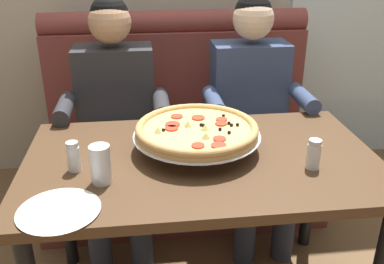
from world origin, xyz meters
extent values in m
cube|color=brown|center=(0.00, 0.75, 0.23)|extent=(1.60, 0.60, 0.46)
cube|color=brown|center=(0.00, 1.14, 0.69)|extent=(1.60, 0.18, 0.65)
cylinder|color=brown|center=(0.00, 1.14, 1.06)|extent=(1.60, 0.14, 0.14)
cube|color=#4C331E|center=(0.00, 0.00, 0.72)|extent=(1.37, 0.81, 0.04)
cylinder|color=black|center=(-0.62, 0.34, 0.35)|extent=(0.06, 0.06, 0.70)
cylinder|color=black|center=(0.62, 0.34, 0.35)|extent=(0.06, 0.06, 0.70)
cube|color=#2D3342|center=(-0.36, 0.50, 0.54)|extent=(0.34, 0.40, 0.15)
cylinder|color=#2D3342|center=(-0.46, 0.25, 0.23)|extent=(0.11, 0.11, 0.46)
cylinder|color=#2D3342|center=(-0.26, 0.25, 0.23)|extent=(0.11, 0.11, 0.46)
cube|color=#2D2D33|center=(-0.36, 0.72, 0.74)|extent=(0.40, 0.22, 0.56)
cylinder|color=#2D2D33|center=(-0.59, 0.50, 0.78)|extent=(0.08, 0.28, 0.08)
cylinder|color=#2D2D33|center=(-0.13, 0.50, 0.78)|extent=(0.08, 0.28, 0.08)
sphere|color=tan|center=(-0.36, 0.70, 1.15)|extent=(0.21, 0.21, 0.21)
sphere|color=black|center=(-0.36, 0.71, 1.18)|extent=(0.19, 0.19, 0.19)
cube|color=#2D3342|center=(0.36, 0.50, 0.54)|extent=(0.34, 0.40, 0.15)
cylinder|color=#2D3342|center=(0.26, 0.25, 0.23)|extent=(0.11, 0.11, 0.46)
cylinder|color=#2D3342|center=(0.46, 0.25, 0.23)|extent=(0.11, 0.11, 0.46)
cube|color=#38476B|center=(0.36, 0.72, 0.74)|extent=(0.40, 0.22, 0.56)
cylinder|color=#38476B|center=(0.13, 0.50, 0.78)|extent=(0.08, 0.28, 0.08)
cylinder|color=#38476B|center=(0.59, 0.50, 0.78)|extent=(0.08, 0.28, 0.08)
sphere|color=beige|center=(0.36, 0.70, 1.15)|extent=(0.21, 0.21, 0.21)
sphere|color=black|center=(0.36, 0.71, 1.18)|extent=(0.19, 0.19, 0.19)
cylinder|color=silver|center=(-0.01, -0.07, 0.77)|extent=(0.01, 0.01, 0.06)
cylinder|color=silver|center=(-0.13, 0.13, 0.77)|extent=(0.01, 0.01, 0.06)
cylinder|color=silver|center=(0.10, 0.13, 0.77)|extent=(0.01, 0.01, 0.06)
torus|color=silver|center=(-0.01, 0.07, 0.80)|extent=(0.28, 0.28, 0.01)
cylinder|color=silver|center=(-0.01, 0.07, 0.81)|extent=(0.51, 0.51, 0.00)
cylinder|color=tan|center=(-0.01, 0.07, 0.82)|extent=(0.48, 0.48, 0.02)
torus|color=tan|center=(-0.01, 0.07, 0.84)|extent=(0.49, 0.49, 0.03)
cylinder|color=#EFCC6B|center=(-0.01, 0.07, 0.83)|extent=(0.42, 0.42, 0.01)
cylinder|color=red|center=(0.10, 0.13, 0.84)|extent=(0.05, 0.05, 0.01)
cylinder|color=red|center=(0.09, 0.09, 0.84)|extent=(0.05, 0.05, 0.01)
cylinder|color=red|center=(0.01, 0.16, 0.84)|extent=(0.06, 0.06, 0.01)
cylinder|color=red|center=(-0.03, -0.10, 0.84)|extent=(0.05, 0.05, 0.01)
cylinder|color=red|center=(0.06, -0.05, 0.84)|extent=(0.05, 0.05, 0.01)
cylinder|color=red|center=(0.04, -0.11, 0.84)|extent=(0.06, 0.06, 0.01)
cylinder|color=red|center=(-0.08, 0.19, 0.84)|extent=(0.05, 0.05, 0.01)
cylinder|color=red|center=(-0.11, 0.07, 0.84)|extent=(0.05, 0.05, 0.01)
cylinder|color=red|center=(-0.10, 0.10, 0.84)|extent=(0.06, 0.06, 0.01)
sphere|color=black|center=(-0.14, 0.05, 0.84)|extent=(0.01, 0.01, 0.01)
sphere|color=black|center=(0.01, 0.08, 0.84)|extent=(0.01, 0.01, 0.01)
sphere|color=black|center=(0.12, 0.08, 0.84)|extent=(0.01, 0.01, 0.01)
sphere|color=black|center=(0.01, 0.08, 0.84)|extent=(0.01, 0.01, 0.01)
sphere|color=black|center=(0.13, 0.06, 0.84)|extent=(0.01, 0.01, 0.01)
sphere|color=black|center=(0.07, 0.03, 0.84)|extent=(0.01, 0.01, 0.01)
sphere|color=black|center=(0.15, 0.06, 0.84)|extent=(0.01, 0.01, 0.01)
sphere|color=black|center=(0.10, -0.01, 0.84)|extent=(0.01, 0.01, 0.01)
sphere|color=black|center=(0.11, 0.16, 0.84)|extent=(0.01, 0.01, 0.01)
cone|color=#CCC675|center=(0.01, -0.04, 0.85)|extent=(0.04, 0.04, 0.02)
cone|color=#CCC675|center=(0.02, 0.04, 0.85)|extent=(0.04, 0.04, 0.02)
cone|color=#CCC675|center=(-0.04, 0.08, 0.85)|extent=(0.04, 0.04, 0.02)
cone|color=#CCC675|center=(-0.17, 0.04, 0.85)|extent=(0.04, 0.04, 0.02)
cylinder|color=white|center=(-0.48, -0.05, 0.79)|extent=(0.05, 0.05, 0.09)
cylinder|color=silver|center=(-0.48, -0.05, 0.77)|extent=(0.04, 0.04, 0.06)
cylinder|color=silver|center=(-0.48, -0.05, 0.85)|extent=(0.04, 0.04, 0.02)
cylinder|color=white|center=(0.39, -0.14, 0.79)|extent=(0.05, 0.05, 0.09)
cylinder|color=#A82D19|center=(0.39, -0.14, 0.77)|extent=(0.04, 0.04, 0.06)
cylinder|color=silver|center=(0.39, -0.14, 0.85)|extent=(0.05, 0.05, 0.02)
cylinder|color=white|center=(-0.49, -0.31, 0.75)|extent=(0.18, 0.18, 0.01)
cone|color=white|center=(-0.49, -0.31, 0.75)|extent=(0.26, 0.26, 0.01)
cylinder|color=silver|center=(-0.37, -0.15, 0.81)|extent=(0.07, 0.07, 0.14)
cylinder|color=gold|center=(-0.37, -0.15, 0.78)|extent=(0.06, 0.06, 0.08)
cylinder|color=black|center=(1.39, 2.29, 0.22)|extent=(0.02, 0.02, 0.44)
cylinder|color=black|center=(1.37, 2.03, 0.22)|extent=(0.02, 0.02, 0.44)
cylinder|color=black|center=(1.65, 2.27, 0.22)|extent=(0.02, 0.02, 0.44)
cylinder|color=black|center=(1.63, 2.01, 0.22)|extent=(0.02, 0.02, 0.44)
cylinder|color=black|center=(1.51, 2.15, 0.45)|extent=(0.40, 0.40, 0.02)
cube|color=black|center=(1.67, 2.14, 0.65)|extent=(0.05, 0.32, 0.42)
camera|label=1|loc=(-0.22, -1.46, 1.52)|focal=40.12mm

